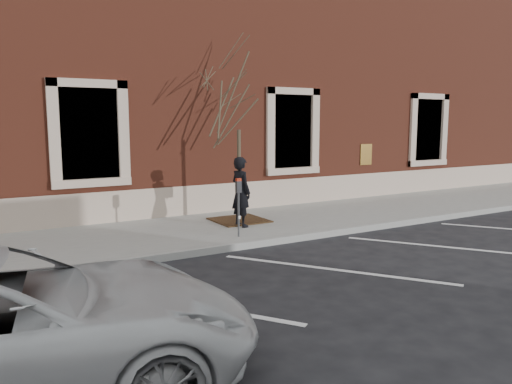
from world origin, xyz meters
TOP-DOWN VIEW (x-y plane):
  - ground at (0.00, 0.00)m, footprint 120.00×120.00m
  - sidewalk_near at (0.00, 1.75)m, footprint 40.00×3.50m
  - curb_near at (0.00, -0.05)m, footprint 40.00×0.12m
  - parking_stripes at (0.00, -2.20)m, footprint 28.00×4.40m
  - building_civic at (0.00, 7.74)m, footprint 40.00×8.62m
  - man at (0.05, 1.41)m, footprint 0.48×0.67m
  - parking_meter at (-0.53, 0.47)m, footprint 0.12×0.09m
  - tree_grate at (0.35, 2.05)m, footprint 1.29×1.29m
  - sapling at (0.35, 2.05)m, footprint 2.55×2.55m

SIDE VIEW (x-z plane):
  - ground at x=0.00m, z-range 0.00..0.00m
  - parking_stripes at x=0.00m, z-range 0.00..0.01m
  - sidewalk_near at x=0.00m, z-range 0.00..0.15m
  - curb_near at x=0.00m, z-range 0.00..0.15m
  - tree_grate at x=0.35m, z-range 0.15..0.18m
  - man at x=0.05m, z-range 0.15..1.85m
  - parking_meter at x=-0.53m, z-range 0.40..1.71m
  - sapling at x=0.35m, z-range 1.00..5.25m
  - building_civic at x=0.00m, z-range 0.00..8.00m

